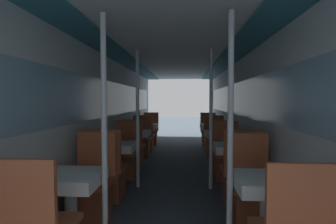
{
  "coord_description": "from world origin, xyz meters",
  "views": [
    {
      "loc": [
        0.17,
        -1.43,
        1.39
      ],
      "look_at": [
        -0.08,
        2.51,
        1.22
      ],
      "focal_mm": 28.0,
      "sensor_mm": 36.0,
      "label": 1
    }
  ],
  "objects_px": {
    "chair_right_far_3": "(208,136)",
    "chair_right_far_2": "(215,145)",
    "dining_table_left_0": "(71,187)",
    "support_pole_left_0": "(104,132)",
    "chair_right_near_2": "(221,155)",
    "chair_right_far_1": "(226,162)",
    "dining_table_left_3": "(148,128)",
    "dining_table_right_0": "(267,191)",
    "chair_left_far_0": "(92,195)",
    "chair_left_near_2": "(132,153)",
    "support_pole_left_1": "(138,119)",
    "dining_table_left_2": "(137,136)",
    "chair_left_far_3": "(150,135)",
    "dining_table_right_3": "(210,129)",
    "chair_right_near_3": "(212,141)",
    "chair_right_near_1": "(239,181)",
    "chair_left_near_3": "(145,141)",
    "support_pole_right_0": "(230,133)",
    "dining_table_right_1": "(232,153)",
    "chair_left_far_2": "(141,144)",
    "chair_right_far_0": "(251,198)",
    "chair_left_near_1": "(108,179)",
    "dining_table_left_1": "(117,151)",
    "dining_table_right_2": "(218,137)",
    "chair_left_far_1": "(125,160)"
  },
  "relations": [
    {
      "from": "chair_left_near_2",
      "to": "chair_right_far_3",
      "type": "distance_m",
      "value": 3.38
    },
    {
      "from": "chair_left_far_1",
      "to": "chair_right_far_3",
      "type": "bearing_deg",
      "value": -117.62
    },
    {
      "from": "chair_right_far_0",
      "to": "support_pole_left_0",
      "type": "bearing_deg",
      "value": 20.42
    },
    {
      "from": "dining_table_right_2",
      "to": "chair_right_far_1",
      "type": "bearing_deg",
      "value": -90.0
    },
    {
      "from": "dining_table_right_0",
      "to": "support_pole_right_0",
      "type": "distance_m",
      "value": 0.62
    },
    {
      "from": "dining_table_left_2",
      "to": "dining_table_right_3",
      "type": "height_order",
      "value": "same"
    },
    {
      "from": "dining_table_left_1",
      "to": "chair_right_near_3",
      "type": "bearing_deg",
      "value": 58.1
    },
    {
      "from": "chair_left_far_0",
      "to": "chair_left_near_2",
      "type": "bearing_deg",
      "value": -90.0
    },
    {
      "from": "chair_left_near_3",
      "to": "chair_right_far_1",
      "type": "bearing_deg",
      "value": -52.48
    },
    {
      "from": "chair_right_near_1",
      "to": "dining_table_right_3",
      "type": "xyz_separation_m",
      "value": [
        0.0,
        4.03,
        0.28
      ]
    },
    {
      "from": "chair_left_far_3",
      "to": "dining_table_right_0",
      "type": "bearing_deg",
      "value": 107.5
    },
    {
      "from": "chair_left_far_1",
      "to": "dining_table_right_2",
      "type": "height_order",
      "value": "chair_left_far_1"
    },
    {
      "from": "support_pole_left_1",
      "to": "dining_table_right_3",
      "type": "bearing_deg",
      "value": 66.82
    },
    {
      "from": "dining_table_right_1",
      "to": "dining_table_right_2",
      "type": "distance_m",
      "value": 1.74
    },
    {
      "from": "chair_left_near_3",
      "to": "chair_right_far_3",
      "type": "height_order",
      "value": "same"
    },
    {
      "from": "support_pole_right_0",
      "to": "chair_right_far_2",
      "type": "height_order",
      "value": "support_pole_right_0"
    },
    {
      "from": "dining_table_left_3",
      "to": "dining_table_right_0",
      "type": "distance_m",
      "value": 5.52
    },
    {
      "from": "chair_left_far_2",
      "to": "chair_right_far_0",
      "type": "height_order",
      "value": "same"
    },
    {
      "from": "chair_right_near_2",
      "to": "chair_right_far_2",
      "type": "relative_size",
      "value": 1.0
    },
    {
      "from": "chair_left_far_2",
      "to": "chair_left_near_1",
      "type": "bearing_deg",
      "value": 90.0
    },
    {
      "from": "chair_right_far_0",
      "to": "support_pole_right_0",
      "type": "relative_size",
      "value": 0.46
    },
    {
      "from": "chair_right_near_3",
      "to": "dining_table_left_3",
      "type": "bearing_deg",
      "value": 163.06
    },
    {
      "from": "chair_left_far_2",
      "to": "chair_right_far_2",
      "type": "height_order",
      "value": "same"
    },
    {
      "from": "dining_table_right_1",
      "to": "dining_table_right_3",
      "type": "bearing_deg",
      "value": 90.0
    },
    {
      "from": "dining_table_left_0",
      "to": "chair_right_far_3",
      "type": "distance_m",
      "value": 6.05
    },
    {
      "from": "chair_left_near_3",
      "to": "support_pole_right_0",
      "type": "relative_size",
      "value": 0.46
    },
    {
      "from": "chair_right_far_1",
      "to": "dining_table_right_2",
      "type": "bearing_deg",
      "value": -90.0
    },
    {
      "from": "chair_right_far_1",
      "to": "chair_right_far_3",
      "type": "height_order",
      "value": "same"
    },
    {
      "from": "dining_table_left_2",
      "to": "dining_table_left_3",
      "type": "height_order",
      "value": "same"
    },
    {
      "from": "chair_left_far_0",
      "to": "support_pole_left_1",
      "type": "xyz_separation_m",
      "value": [
        0.33,
        1.18,
        0.8
      ]
    },
    {
      "from": "support_pole_left_0",
      "to": "chair_right_near_2",
      "type": "xyz_separation_m",
      "value": [
        1.49,
        2.92,
        -0.8
      ]
    },
    {
      "from": "chair_left_far_3",
      "to": "chair_right_near_1",
      "type": "bearing_deg",
      "value": 111.64
    },
    {
      "from": "chair_left_near_1",
      "to": "chair_left_far_3",
      "type": "height_order",
      "value": "same"
    },
    {
      "from": "chair_left_far_3",
      "to": "dining_table_right_1",
      "type": "height_order",
      "value": "chair_left_far_3"
    },
    {
      "from": "support_pole_left_0",
      "to": "chair_right_far_2",
      "type": "distance_m",
      "value": 4.37
    },
    {
      "from": "chair_left_near_3",
      "to": "chair_right_far_2",
      "type": "relative_size",
      "value": 1.0
    },
    {
      "from": "chair_right_far_3",
      "to": "chair_right_far_2",
      "type": "bearing_deg",
      "value": 90.0
    },
    {
      "from": "dining_table_left_1",
      "to": "support_pole_right_0",
      "type": "bearing_deg",
      "value": -49.43
    },
    {
      "from": "chair_left_far_2",
      "to": "chair_right_near_2",
      "type": "bearing_deg",
      "value": 148.65
    },
    {
      "from": "dining_table_left_3",
      "to": "chair_left_near_3",
      "type": "distance_m",
      "value": 0.62
    },
    {
      "from": "chair_right_far_0",
      "to": "chair_right_far_1",
      "type": "xyz_separation_m",
      "value": [
        0.0,
        1.74,
        0.0
      ]
    },
    {
      "from": "chair_left_near_2",
      "to": "chair_left_far_3",
      "type": "xyz_separation_m",
      "value": [
        0.0,
        2.84,
        0.0
      ]
    },
    {
      "from": "chair_left_far_0",
      "to": "dining_table_right_0",
      "type": "height_order",
      "value": "chair_left_far_0"
    },
    {
      "from": "chair_right_far_2",
      "to": "chair_right_far_3",
      "type": "height_order",
      "value": "same"
    },
    {
      "from": "dining_table_left_0",
      "to": "support_pole_left_0",
      "type": "relative_size",
      "value": 0.32
    },
    {
      "from": "chair_left_near_2",
      "to": "dining_table_right_3",
      "type": "bearing_deg",
      "value": 51.57
    },
    {
      "from": "chair_right_far_0",
      "to": "chair_right_near_1",
      "type": "xyz_separation_m",
      "value": [
        0.0,
        0.63,
        0.0
      ]
    },
    {
      "from": "support_pole_left_0",
      "to": "chair_right_far_2",
      "type": "xyz_separation_m",
      "value": [
        1.49,
        4.03,
        -0.8
      ]
    },
    {
      "from": "support_pole_left_1",
      "to": "chair_left_far_3",
      "type": "distance_m",
      "value": 4.12
    },
    {
      "from": "support_pole_left_0",
      "to": "dining_table_right_3",
      "type": "height_order",
      "value": "support_pole_left_0"
    }
  ]
}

